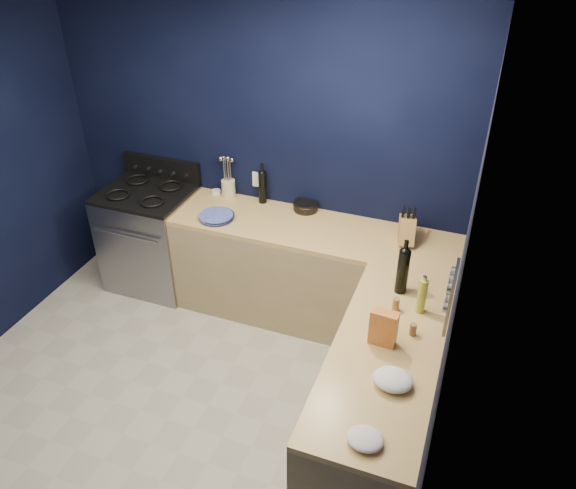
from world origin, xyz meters
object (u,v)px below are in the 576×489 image
at_px(utensil_crock, 228,188).
at_px(crouton_bag, 383,328).
at_px(plate_stack, 216,217).
at_px(knife_block, 407,230).
at_px(gas_range, 152,239).

height_order(utensil_crock, crouton_bag, crouton_bag).
height_order(plate_stack, utensil_crock, utensil_crock).
xyz_separation_m(knife_block, crouton_bag, (0.07, -1.16, 0.01)).
bearing_deg(plate_stack, knife_block, 7.21).
height_order(gas_range, knife_block, knife_block).
bearing_deg(knife_block, gas_range, 169.83).
xyz_separation_m(gas_range, utensil_crock, (0.67, 0.27, 0.51)).
distance_m(gas_range, plate_stack, 0.88).
bearing_deg(utensil_crock, crouton_bag, -39.34).
xyz_separation_m(gas_range, crouton_bag, (2.33, -1.09, 0.56)).
bearing_deg(crouton_bag, plate_stack, 152.68).
bearing_deg(utensil_crock, plate_stack, -79.63).
relative_size(knife_block, crouton_bag, 0.90).
bearing_deg(knife_block, crouton_bag, -98.32).
height_order(plate_stack, knife_block, knife_block).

